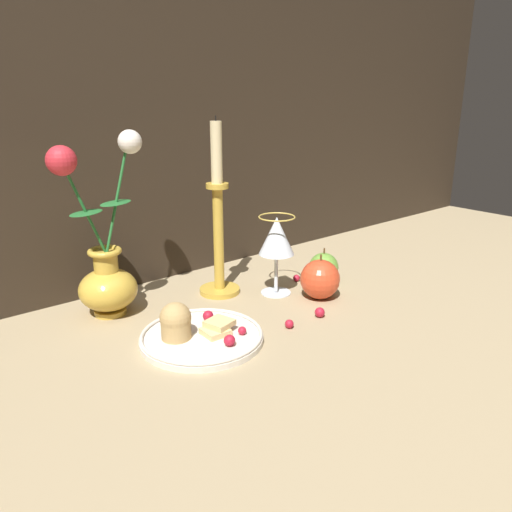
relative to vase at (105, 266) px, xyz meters
name	(u,v)px	position (x,y,z in m)	size (l,w,h in m)	color
ground_plane	(235,311)	(0.19, -0.14, -0.10)	(2.40, 2.40, 0.00)	#9E8966
vase	(105,266)	(0.00, 0.00, 0.00)	(0.17, 0.11, 0.34)	gold
plate_with_pastries	(197,333)	(0.07, -0.20, -0.08)	(0.21, 0.21, 0.07)	silver
wine_glass	(277,239)	(0.31, -0.12, 0.02)	(0.07, 0.07, 0.16)	silver
candlestick	(218,230)	(0.22, -0.04, 0.04)	(0.08, 0.08, 0.36)	gold
apple_beside_vase	(325,268)	(0.44, -0.14, -0.06)	(0.07, 0.07, 0.08)	#669938
apple_near_glass	(320,279)	(0.36, -0.20, -0.06)	(0.08, 0.08, 0.09)	#D14223
berry_near_plate	(179,308)	(0.11, -0.07, -0.09)	(0.01, 0.01, 0.01)	#AD192D
berry_front_center	(296,278)	(0.39, -0.10, -0.09)	(0.02, 0.02, 0.02)	#AD192D
berry_by_glass_stem	(320,312)	(0.30, -0.26, -0.09)	(0.02, 0.02, 0.02)	#AD192D
berry_under_candlestick	(289,324)	(0.22, -0.26, -0.09)	(0.02, 0.02, 0.02)	#AD192D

